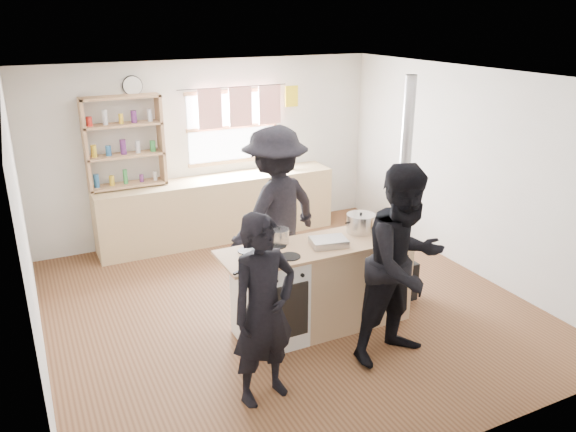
% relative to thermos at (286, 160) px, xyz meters
% --- Properties ---
extents(ground, '(5.00, 5.00, 0.01)m').
position_rel_thermos_xyz_m(ground, '(-1.08, -2.22, -1.05)').
color(ground, brown).
rests_on(ground, ground).
extents(back_counter, '(3.40, 0.55, 0.90)m').
position_rel_thermos_xyz_m(back_counter, '(-1.08, 0.00, -0.59)').
color(back_counter, tan).
rests_on(back_counter, ground).
extents(shelving_unit, '(1.00, 0.28, 1.20)m').
position_rel_thermos_xyz_m(shelving_unit, '(-2.28, 0.12, 0.47)').
color(shelving_unit, tan).
rests_on(shelving_unit, back_counter).
extents(thermos, '(0.10, 0.10, 0.29)m').
position_rel_thermos_xyz_m(thermos, '(0.00, 0.00, 0.00)').
color(thermos, silver).
rests_on(thermos, back_counter).
extents(cooking_island, '(1.97, 0.64, 0.93)m').
position_rel_thermos_xyz_m(cooking_island, '(-0.93, -2.77, -0.58)').
color(cooking_island, white).
rests_on(cooking_island, ground).
extents(skillet_greens, '(0.38, 0.38, 0.05)m').
position_rel_thermos_xyz_m(skillet_greens, '(-1.71, -2.95, -0.08)').
color(skillet_greens, black).
rests_on(skillet_greens, cooking_island).
extents(roast_tray, '(0.39, 0.31, 0.07)m').
position_rel_thermos_xyz_m(roast_tray, '(-0.91, -2.84, -0.07)').
color(roast_tray, silver).
rests_on(roast_tray, cooking_island).
extents(stockpot_stove, '(0.20, 0.20, 0.17)m').
position_rel_thermos_xyz_m(stockpot_stove, '(-1.32, -2.56, -0.04)').
color(stockpot_stove, '#BDBDBF').
rests_on(stockpot_stove, cooking_island).
extents(stockpot_counter, '(0.30, 0.30, 0.22)m').
position_rel_thermos_xyz_m(stockpot_counter, '(-0.44, -2.67, -0.01)').
color(stockpot_counter, '#BCBCBF').
rests_on(stockpot_counter, cooking_island).
extents(bread_board, '(0.33, 0.28, 0.12)m').
position_rel_thermos_xyz_m(bread_board, '(-0.18, -2.84, -0.06)').
color(bread_board, tan).
rests_on(bread_board, cooking_island).
extents(flue_heater, '(0.35, 0.35, 2.50)m').
position_rel_thermos_xyz_m(flue_heater, '(0.14, -2.59, -0.38)').
color(flue_heater, black).
rests_on(flue_heater, ground).
extents(person_near_left, '(0.67, 0.50, 1.65)m').
position_rel_thermos_xyz_m(person_near_left, '(-1.93, -3.56, -0.22)').
color(person_near_left, black).
rests_on(person_near_left, ground).
extents(person_near_right, '(1.00, 0.83, 1.88)m').
position_rel_thermos_xyz_m(person_near_right, '(-0.54, -3.55, -0.10)').
color(person_near_right, black).
rests_on(person_near_right, ground).
extents(person_far, '(1.43, 1.12, 1.95)m').
position_rel_thermos_xyz_m(person_far, '(-1.02, -1.82, -0.07)').
color(person_far, black).
rests_on(person_far, ground).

